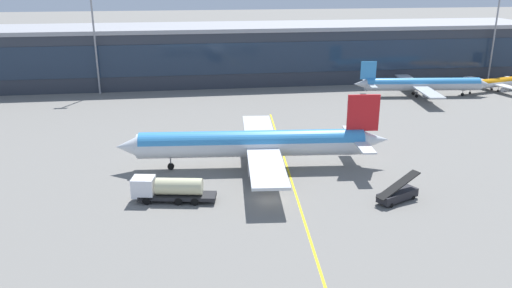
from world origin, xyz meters
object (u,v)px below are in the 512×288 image
object	(u,v)px
fuel_tanker	(168,189)
belt_loader	(398,194)
main_airliner	(254,143)
commuter_jet_near	(493,83)
commuter_jet_far	(422,84)

from	to	relation	value
fuel_tanker	belt_loader	distance (m)	29.88
main_airliner	commuter_jet_near	xyz separation A→B (m)	(66.29, 43.30, -1.75)
main_airliner	fuel_tanker	distance (m)	16.46
fuel_tanker	commuter_jet_near	distance (m)	95.42
main_airliner	fuel_tanker	world-z (taller)	main_airliner
commuter_jet_far	commuter_jet_near	distance (m)	20.18
main_airliner	fuel_tanker	size ratio (longest dim) A/B	3.73
belt_loader	commuter_jet_far	size ratio (longest dim) A/B	0.21
commuter_jet_far	commuter_jet_near	bearing A→B (deg)	6.97
fuel_tanker	commuter_jet_near	world-z (taller)	commuter_jet_near
belt_loader	fuel_tanker	bearing A→B (deg)	171.67
fuel_tanker	commuter_jet_near	bearing A→B (deg)	34.11
fuel_tanker	belt_loader	xyz separation A→B (m)	(29.56, -4.33, -0.76)
main_airliner	fuel_tanker	bearing A→B (deg)	-141.24
fuel_tanker	belt_loader	size ratio (longest dim) A/B	1.63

